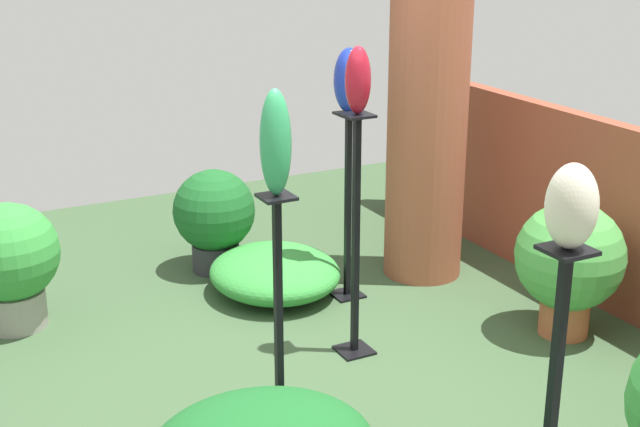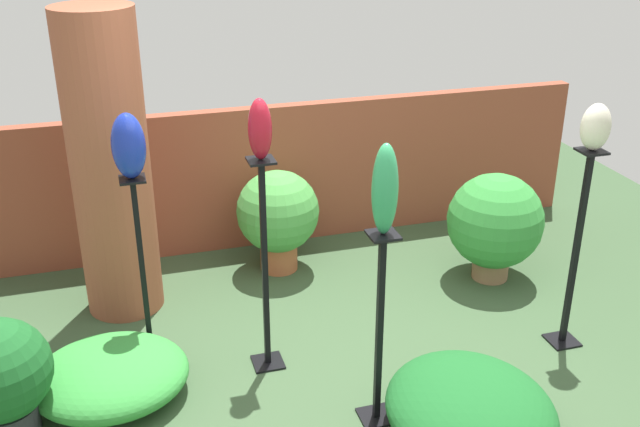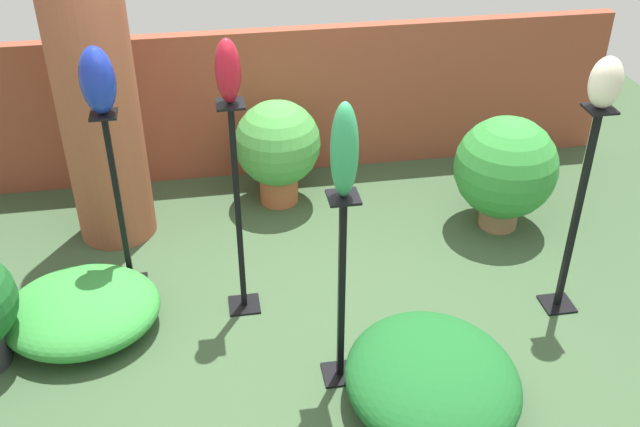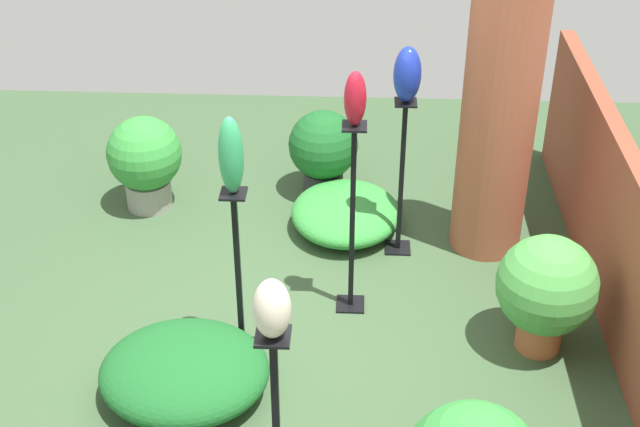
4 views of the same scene
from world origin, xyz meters
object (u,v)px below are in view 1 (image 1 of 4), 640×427
Objects in this scene: pedestal_cobalt at (348,215)px; art_vase_ivory at (572,206)px; art_vase_jade at (276,143)px; potted_plant_front_left at (10,260)px; pedestal_ruby at (356,247)px; potted_plant_walkway_edge at (569,260)px; pedestal_jade at (279,323)px; art_vase_cobalt at (349,80)px; art_vase_ruby at (358,80)px; potted_plant_front_right at (214,215)px; brick_pillar at (427,123)px.

art_vase_ivory reaches higher than pedestal_cobalt.
potted_plant_front_left is at bearing -150.62° from art_vase_jade.
pedestal_cobalt is at bearing 153.98° from pedestal_ruby.
potted_plant_walkway_edge is at bearing 135.55° from art_vase_ivory.
pedestal_jade is 2.41× the size of art_vase_jade.
art_vase_jade is 1.23× the size of art_vase_cobalt.
art_vase_ruby is 2.01m from potted_plant_front_right.
art_vase_jade is 1.71× the size of art_vase_ivory.
art_vase_jade is at bearing -90.00° from pedestal_jade.
potted_plant_walkway_edge is at bearing 37.97° from potted_plant_front_right.
art_vase_cobalt is at bearing 75.16° from potted_plant_front_left.
pedestal_cobalt is at bearing 36.34° from potted_plant_front_right.
potted_plant_front_right is at bearing 167.71° from pedestal_jade.
brick_pillar reaches higher than potted_plant_walkway_edge.
art_vase_cobalt reaches higher than potted_plant_front_right.
brick_pillar is 2.93× the size of potted_plant_front_right.
potted_plant_front_right is at bearing -143.66° from art_vase_cobalt.
pedestal_jade is at bearing 29.38° from potted_plant_front_left.
art_vase_ivory is (2.02, -0.33, -0.07)m from art_vase_ruby.
art_vase_ivory is 2.53m from potted_plant_walkway_edge.
potted_plant_front_left reaches higher than potted_plant_front_right.
art_vase_ruby is 0.44× the size of potted_plant_walkway_edge.
art_vase_jade is (0.00, -0.00, 0.92)m from pedestal_jade.
art_vase_ivory reaches higher than potted_plant_front_left.
art_vase_ivory is at bearing -9.37° from art_vase_ruby.
potted_plant_front_right is (-1.58, -0.27, -1.21)m from art_vase_ruby.
art_vase_ivory is (2.76, -0.69, 0.08)m from art_vase_cobalt.
potted_plant_front_left is (-1.29, -1.73, -0.22)m from pedestal_ruby.
potted_plant_walkway_edge reaches higher than potted_plant_front_right.
pedestal_ruby is at bearing 124.71° from art_vase_jade.
pedestal_ruby is 3.91× the size of art_vase_ruby.
art_vase_jade reaches higher than potted_plant_front_right.
pedestal_cobalt is at bearing 165.91° from art_vase_ivory.
art_vase_cobalt is at bearing -80.03° from brick_pillar.
art_vase_ruby is (-0.00, 0.00, 0.96)m from pedestal_ruby.
pedestal_ruby is 3.49× the size of art_vase_cobalt.
potted_plant_front_left is at bearing -104.84° from art_vase_cobalt.
art_vase_jade reaches higher than art_vase_cobalt.
art_vase_ivory is 0.35× the size of potted_plant_walkway_edge.
pedestal_cobalt is at bearing 0.00° from art_vase_cobalt.
potted_plant_walkway_edge is (0.39, 1.27, -0.18)m from pedestal_ruby.
pedestal_cobalt is 1.69× the size of potted_plant_front_right.
art_vase_cobalt is at bearing 138.82° from pedestal_jade.
art_vase_ivory reaches higher than potted_plant_walkway_edge.
potted_plant_front_left is (0.30, -1.46, 0.03)m from potted_plant_front_right.
art_vase_ivory reaches higher than pedestal_ruby.
art_vase_ruby reaches higher than art_vase_cobalt.
art_vase_jade reaches higher than potted_plant_front_left.
art_vase_ruby is 0.89× the size of art_vase_cobalt.
art_vase_cobalt is 0.55× the size of potted_plant_front_right.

